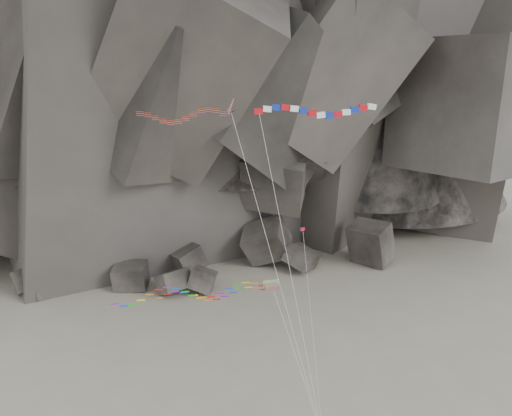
{
  "coord_description": "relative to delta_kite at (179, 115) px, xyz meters",
  "views": [
    {
      "loc": [
        -9.92,
        -40.36,
        34.24
      ],
      "look_at": [
        -2.39,
        6.0,
        20.56
      ],
      "focal_mm": 35.0,
      "sensor_mm": 36.0,
      "label": 1
    }
  ],
  "objects": [
    {
      "name": "headland",
      "position": [
        9.53,
        68.88,
        11.82
      ],
      "size": [
        110.0,
        70.0,
        84.0
      ],
      "primitive_type": null,
      "color": "#4A423C",
      "rests_on": "ground"
    },
    {
      "name": "boulder_field",
      "position": [
        10.22,
        35.44,
        -27.78
      ],
      "size": [
        63.68,
        16.4,
        9.38
      ],
      "color": "#47423F",
      "rests_on": "ground"
    },
    {
      "name": "delta_kite",
      "position": [
        0.0,
        0.0,
        0.0
      ],
      "size": [
        15.46,
        5.83,
        30.01
      ],
      "rotation": [
        0.0,
        0.0,
        -0.04
      ],
      "color": "red",
      "rests_on": "ground"
    },
    {
      "name": "banner_kite",
      "position": [
        11.45,
        -0.05,
        0.03
      ],
      "size": [
        10.43,
        6.28,
        29.32
      ],
      "rotation": [
        0.0,
        0.0,
        -0.1
      ],
      "color": "red",
      "rests_on": "ground"
    },
    {
      "name": "parafoil_kite",
      "position": [
        0.03,
        -1.45,
        -15.18
      ],
      "size": [
        18.61,
        4.37,
        14.36
      ],
      "rotation": [
        0.0,
        0.0,
        -0.19
      ],
      "color": "#E6F00D",
      "rests_on": "ground"
    },
    {
      "name": "pennant_kite",
      "position": [
        10.68,
        -2.02,
        -14.77
      ],
      "size": [
        1.47,
        4.6,
        18.64
      ],
      "rotation": [
        0.0,
        0.0,
        0.51
      ],
      "color": "red",
      "rests_on": "ground"
    }
  ]
}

